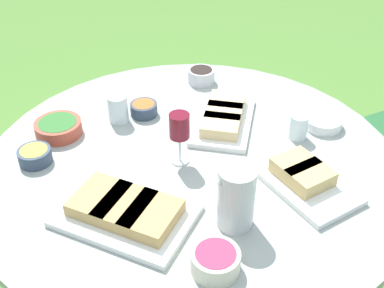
{
  "coord_description": "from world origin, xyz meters",
  "views": [
    {
      "loc": [
        0.48,
        1.2,
        1.73
      ],
      "look_at": [
        0.0,
        0.0,
        0.79
      ],
      "focal_mm": 45.0,
      "sensor_mm": 36.0,
      "label": 1
    }
  ],
  "objects": [
    {
      "name": "bowl_olives",
      "position": [
        -0.23,
        -0.48,
        0.76
      ],
      "size": [
        0.11,
        0.11,
        0.06
      ],
      "color": "silver",
      "rests_on": "dining_table"
    },
    {
      "name": "bowl_dip_red",
      "position": [
        0.12,
        0.46,
        0.76
      ],
      "size": [
        0.13,
        0.13,
        0.06
      ],
      "color": "beige",
      "rests_on": "dining_table"
    },
    {
      "name": "bowl_dip_cream",
      "position": [
        -0.52,
        0.0,
        0.75
      ],
      "size": [
        0.14,
        0.14,
        0.04
      ],
      "color": "white",
      "rests_on": "dining_table"
    },
    {
      "name": "cup_water_near",
      "position": [
        -0.4,
        0.03,
        0.78
      ],
      "size": [
        0.07,
        0.07,
        0.09
      ],
      "color": "silver",
      "rests_on": "dining_table"
    },
    {
      "name": "water_pitcher",
      "position": [
        0.0,
        0.33,
        0.83
      ],
      "size": [
        0.11,
        0.1,
        0.19
      ],
      "color": "silver",
      "rests_on": "dining_table"
    },
    {
      "name": "platter_charcuterie",
      "position": [
        0.28,
        0.19,
        0.76
      ],
      "size": [
        0.45,
        0.46,
        0.06
      ],
      "color": "white",
      "rests_on": "dining_table"
    },
    {
      "name": "bowl_fries",
      "position": [
        0.49,
        -0.18,
        0.76
      ],
      "size": [
        0.11,
        0.11,
        0.05
      ],
      "color": "#334256",
      "rests_on": "dining_table"
    },
    {
      "name": "platter_bread_main",
      "position": [
        -0.28,
        0.26,
        0.76
      ],
      "size": [
        0.25,
        0.33,
        0.07
      ],
      "color": "white",
      "rests_on": "dining_table"
    },
    {
      "name": "dining_table",
      "position": [
        0.0,
        0.0,
        0.64
      ],
      "size": [
        1.41,
        1.41,
        0.73
      ],
      "color": "#4C4C51",
      "rests_on": "ground_plane"
    },
    {
      "name": "bowl_roasted_veg",
      "position": [
        0.07,
        -0.33,
        0.76
      ],
      "size": [
        0.1,
        0.1,
        0.05
      ],
      "color": "#334256",
      "rests_on": "dining_table"
    },
    {
      "name": "wine_glass",
      "position": [
        0.04,
        0.0,
        0.86
      ],
      "size": [
        0.07,
        0.07,
        0.19
      ],
      "color": "silver",
      "rests_on": "dining_table"
    },
    {
      "name": "cup_water_far",
      "position": [
        0.17,
        -0.32,
        0.78
      ],
      "size": [
        0.07,
        0.07,
        0.11
      ],
      "color": "silver",
      "rests_on": "dining_table"
    },
    {
      "name": "bowl_salad",
      "position": [
        0.39,
        -0.32,
        0.76
      ],
      "size": [
        0.17,
        0.17,
        0.05
      ],
      "color": "#B74733",
      "rests_on": "dining_table"
    },
    {
      "name": "platter_sandwich_side",
      "position": [
        -0.19,
        -0.15,
        0.76
      ],
      "size": [
        0.36,
        0.41,
        0.06
      ],
      "color": "white",
      "rests_on": "dining_table"
    }
  ]
}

